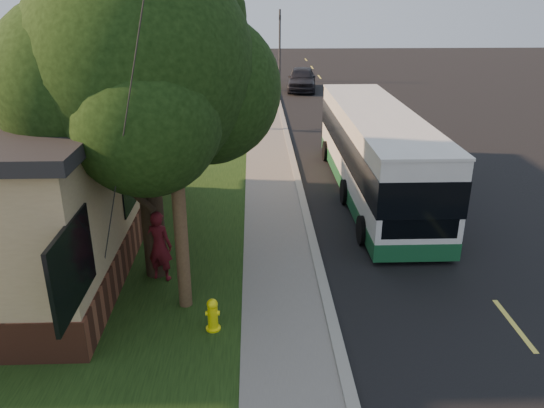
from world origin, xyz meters
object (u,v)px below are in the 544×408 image
at_px(traffic_signal, 280,40).
at_px(skateboarder, 159,246).
at_px(bare_tree_near, 218,88).
at_px(distant_car, 302,79).
at_px(fire_hydrant, 213,315).
at_px(transit_bus, 375,151).
at_px(leafy_tree, 142,71).
at_px(bare_tree_far, 234,62).
at_px(utility_pole, 172,109).

relative_size(traffic_signal, skateboarder, 2.99).
distance_m(bare_tree_near, distant_car, 12.93).
bearing_deg(fire_hydrant, bare_tree_near, 92.86).
relative_size(fire_hydrant, transit_bus, 0.07).
relative_size(leafy_tree, bare_tree_far, 1.94).
height_order(utility_pole, leafy_tree, utility_pole).
bearing_deg(distant_car, leafy_tree, -96.20).
relative_size(fire_hydrant, bare_tree_near, 0.17).
bearing_deg(leafy_tree, fire_hydrant, -59.33).
bearing_deg(skateboarder, transit_bus, -119.90).
bearing_deg(fire_hydrant, leafy_tree, 120.67).
distance_m(utility_pole, bare_tree_far, 29.13).
distance_m(bare_tree_far, transit_bus, 22.50).
relative_size(bare_tree_far, distant_car, 0.82).
height_order(fire_hydrant, utility_pole, utility_pole).
relative_size(leafy_tree, skateboarder, 4.25).
bearing_deg(transit_bus, utility_pole, -129.30).
xyz_separation_m(fire_hydrant, distant_car, (4.52, 29.66, 0.40)).
relative_size(utility_pole, bare_tree_near, 2.11).
relative_size(bare_tree_near, skateboarder, 2.34).
bearing_deg(distant_car, bare_tree_near, -108.42).
xyz_separation_m(leafy_tree, skateboarder, (0.13, -0.43, -4.18)).
distance_m(leafy_tree, skateboarder, 4.20).
bearing_deg(skateboarder, distant_car, -84.21).
bearing_deg(distant_car, fire_hydrant, -92.15).
distance_m(transit_bus, distant_car, 21.48).
xyz_separation_m(traffic_signal, skateboarder, (-4.54, -31.78, -2.18)).
height_order(bare_tree_far, transit_bus, bare_tree_far).
bearing_deg(distant_car, bare_tree_far, -177.39).
relative_size(bare_tree_far, skateboarder, 2.19).
xyz_separation_m(leafy_tree, bare_tree_far, (1.17, 27.35, -3.16)).
bearing_deg(utility_pole, bare_tree_far, 89.40).
relative_size(utility_pole, skateboarder, 4.94).
relative_size(fire_hydrant, traffic_signal, 0.13).
bearing_deg(bare_tree_far, distant_car, -3.90).
bearing_deg(traffic_signal, utility_pole, -96.58).
distance_m(fire_hydrant, transit_bus, 9.79).
distance_m(leafy_tree, transit_bus, 9.46).
bearing_deg(fire_hydrant, bare_tree_far, 90.76).
distance_m(traffic_signal, transit_bus, 25.92).
xyz_separation_m(bare_tree_far, traffic_signal, (3.50, 4.00, 1.16)).
distance_m(fire_hydrant, bare_tree_far, 30.04).
distance_m(bare_tree_far, distant_car, 5.07).
height_order(fire_hydrant, bare_tree_near, bare_tree_near).
distance_m(bare_tree_near, skateboarder, 15.83).
relative_size(bare_tree_far, transit_bus, 0.36).
bearing_deg(leafy_tree, traffic_signal, 81.53).
bearing_deg(leafy_tree, utility_pole, -62.40).
height_order(bare_tree_near, traffic_signal, traffic_signal).
bearing_deg(skateboarder, traffic_signal, -80.08).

